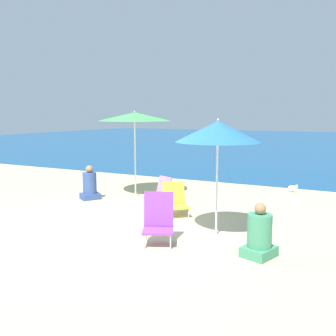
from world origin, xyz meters
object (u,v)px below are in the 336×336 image
at_px(beach_chair_pink, 160,192).
at_px(person_seated_near, 259,236).
at_px(beach_umbrella_blue, 218,132).
at_px(person_seated_far, 90,186).
at_px(beach_chair_yellow, 175,200).
at_px(beach_chair_purple, 158,219).
at_px(seagull, 293,188).
at_px(beach_umbrella_green, 135,117).

distance_m(beach_chair_pink, person_seated_near, 3.59).
xyz_separation_m(beach_umbrella_blue, person_seated_far, (-3.92, 1.29, -1.53)).
relative_size(beach_chair_yellow, beach_chair_pink, 1.04).
relative_size(beach_chair_yellow, person_seated_near, 0.86).
bearing_deg(beach_chair_pink, person_seated_far, -154.72).
bearing_deg(beach_chair_purple, seagull, 50.77).
bearing_deg(beach_umbrella_blue, beach_chair_purple, -130.69).
bearing_deg(beach_chair_purple, person_seated_near, -19.99).
height_order(beach_umbrella_blue, beach_chair_yellow, beach_umbrella_blue).
height_order(beach_chair_yellow, seagull, beach_chair_yellow).
xyz_separation_m(beach_umbrella_green, beach_umbrella_blue, (3.08, -2.18, -0.24)).
xyz_separation_m(beach_umbrella_blue, beach_chair_purple, (-0.74, -0.86, -1.46)).
bearing_deg(beach_umbrella_blue, beach_chair_pink, 143.51).
bearing_deg(beach_chair_purple, beach_chair_pink, 92.87).
bearing_deg(seagull, person_seated_far, -144.69).
bearing_deg(beach_chair_yellow, beach_chair_pink, 99.04).
bearing_deg(seagull, beach_chair_pink, -129.72).
bearing_deg(person_seated_far, seagull, 68.95).
height_order(beach_chair_purple, person_seated_far, person_seated_far).
bearing_deg(beach_umbrella_blue, person_seated_near, -37.22).
xyz_separation_m(beach_umbrella_blue, beach_chair_yellow, (-1.26, 0.88, -1.55)).
height_order(person_seated_near, seagull, person_seated_near).
bearing_deg(beach_umbrella_blue, beach_chair_yellow, 144.93).
bearing_deg(person_seated_far, beach_chair_yellow, 25.00).
relative_size(beach_umbrella_green, beach_chair_yellow, 3.11).
bearing_deg(beach_umbrella_green, person_seated_far, -133.62).
height_order(person_seated_near, person_seated_far, person_seated_far).
xyz_separation_m(beach_umbrella_green, seagull, (3.76, 2.38, -1.99)).
distance_m(beach_umbrella_green, beach_chair_yellow, 2.86).
bearing_deg(person_seated_near, beach_chair_pink, 161.77).
xyz_separation_m(beach_umbrella_green, beach_chair_pink, (1.16, -0.76, -1.78)).
distance_m(beach_umbrella_green, person_seated_near, 5.28).
xyz_separation_m(beach_umbrella_green, person_seated_far, (-0.85, -0.89, -1.77)).
bearing_deg(beach_chair_pink, person_seated_near, -15.16).
height_order(beach_umbrella_blue, person_seated_far, beach_umbrella_blue).
bearing_deg(seagull, beach_umbrella_green, -147.72).
bearing_deg(person_seated_near, beach_chair_purple, -157.03).
bearing_deg(person_seated_near, beach_chair_yellow, 162.49).
xyz_separation_m(beach_chair_pink, beach_chair_purple, (1.18, -2.28, 0.08)).
height_order(beach_chair_yellow, beach_chair_pink, beach_chair_yellow).
height_order(beach_chair_pink, beach_chair_purple, beach_chair_purple).
height_order(beach_chair_yellow, beach_chair_purple, beach_chair_purple).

